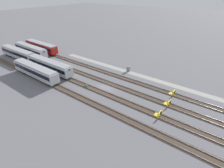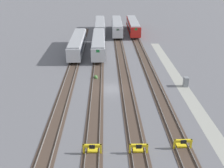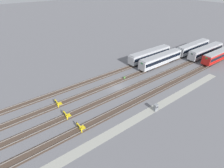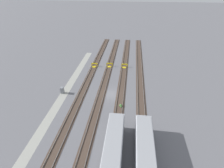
{
  "view_description": "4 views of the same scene",
  "coord_description": "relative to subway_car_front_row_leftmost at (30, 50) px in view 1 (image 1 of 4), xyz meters",
  "views": [
    {
      "loc": [
        -24.86,
        30.51,
        23.07
      ],
      "look_at": [
        -2.02,
        0.0,
        1.8
      ],
      "focal_mm": 28.0,
      "sensor_mm": 36.0,
      "label": 1
    },
    {
      "loc": [
        -38.28,
        0.93,
        18.13
      ],
      "look_at": [
        -2.02,
        0.0,
        1.8
      ],
      "focal_mm": 42.0,
      "sensor_mm": 36.0,
      "label": 2
    },
    {
      "loc": [
        -24.69,
        -30.3,
        25.26
      ],
      "look_at": [
        -2.02,
        0.0,
        1.8
      ],
      "focal_mm": 28.0,
      "sensor_mm": 36.0,
      "label": 3
    },
    {
      "loc": [
        35.49,
        4.34,
        24.82
      ],
      "look_at": [
        -2.02,
        0.0,
        1.8
      ],
      "focal_mm": 28.0,
      "sensor_mm": 36.0,
      "label": 4
    }
  ],
  "objects": [
    {
      "name": "rail_track_far_inner",
      "position": [
        -38.77,
        9.8,
        -2.0
      ],
      "size": [
        90.0,
        2.23,
        0.21
      ],
      "color": "#47382D",
      "rests_on": "ground"
    },
    {
      "name": "bumper_stop_near_inner_track",
      "position": [
        -54.55,
        0.04,
        -1.53
      ],
      "size": [
        1.36,
        2.0,
        1.22
      ],
      "color": "yellow",
      "rests_on": "ground"
    },
    {
      "name": "rail_track_nearest",
      "position": [
        -38.77,
        -4.83,
        -2.0
      ],
      "size": [
        90.0,
        2.23,
        0.21
      ],
      "color": "#47382D",
      "rests_on": "ground"
    },
    {
      "name": "weed_clump",
      "position": [
        -34.25,
        5.21,
        -1.8
      ],
      "size": [
        0.92,
        0.7,
        0.64
      ],
      "color": "#4C7F3D",
      "rests_on": "ground"
    },
    {
      "name": "service_walkway",
      "position": [
        -38.77,
        -9.22,
        -2.04
      ],
      "size": [
        54.0,
        2.0,
        0.01
      ],
      "primitive_type": "cube",
      "color": "#9E9E93",
      "rests_on": "ground"
    },
    {
      "name": "subway_car_front_row_left_inner",
      "position": [
        -18.87,
        9.79,
        0.0
      ],
      "size": [
        18.01,
        2.89,
        3.7
      ],
      "color": "silver",
      "rests_on": "ground"
    },
    {
      "name": "subway_car_front_row_leftmost",
      "position": [
        0.0,
        0.0,
        0.0
      ],
      "size": [
        18.04,
        3.1,
        3.7
      ],
      "color": "silver",
      "rests_on": "ground"
    },
    {
      "name": "rail_track_middle",
      "position": [
        -38.77,
        4.92,
        -2.0
      ],
      "size": [
        90.0,
        2.24,
        0.21
      ],
      "color": "#47382D",
      "rests_on": "ground"
    },
    {
      "name": "subway_car_front_row_centre",
      "position": [
        -18.87,
        4.98,
        0.0
      ],
      "size": [
        18.02,
        2.97,
        3.7
      ],
      "color": "silver",
      "rests_on": "ground"
    },
    {
      "name": "subway_car_front_row_right_inner",
      "position": [
        -0.07,
        4.98,
        0.0
      ],
      "size": [
        18.05,
        3.14,
        3.7
      ],
      "color": "silver",
      "rests_on": "ground"
    },
    {
      "name": "subway_car_front_row_rightmost",
      "position": [
        0.32,
        -4.8,
        0.0
      ],
      "size": [
        18.04,
        3.11,
        3.7
      ],
      "color": "red",
      "rests_on": "ground"
    },
    {
      "name": "electrical_cabinet",
      "position": [
        -38.01,
        -9.74,
        -1.24
      ],
      "size": [
        0.9,
        0.73,
        1.6
      ],
      "color": "gray",
      "rests_on": "ground"
    },
    {
      "name": "ground_plane",
      "position": [
        -38.77,
        2.49,
        -2.04
      ],
      "size": [
        400.0,
        400.0,
        0.0
      ],
      "primitive_type": "plane",
      "color": "slate"
    },
    {
      "name": "bumper_stop_nearest_track",
      "position": [
        -53.87,
        -4.83,
        -1.53
      ],
      "size": [
        1.35,
        2.0,
        1.22
      ],
      "color": "yellow",
      "rests_on": "ground"
    },
    {
      "name": "rail_track_near_inner",
      "position": [
        -38.77,
        0.05,
        -2.0
      ],
      "size": [
        90.0,
        2.24,
        0.21
      ],
      "color": "#47382D",
      "rests_on": "ground"
    },
    {
      "name": "bumper_stop_middle_track",
      "position": [
        -54.47,
        4.92,
        -1.53
      ],
      "size": [
        1.35,
        2.0,
        1.22
      ],
      "color": "yellow",
      "rests_on": "ground"
    }
  ]
}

